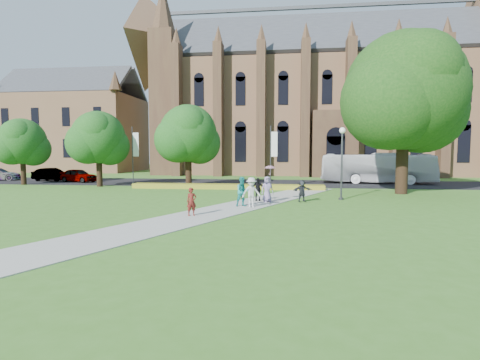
# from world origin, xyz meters

# --- Properties ---
(ground) EXTENTS (160.00, 160.00, 0.00)m
(ground) POSITION_xyz_m (0.00, 0.00, 0.00)
(ground) COLOR #3D7222
(ground) RESTS_ON ground
(road) EXTENTS (160.00, 10.00, 0.02)m
(road) POSITION_xyz_m (0.00, 20.00, 0.01)
(road) COLOR black
(road) RESTS_ON ground
(footpath) EXTENTS (15.58, 28.54, 0.04)m
(footpath) POSITION_xyz_m (0.00, 1.00, 0.02)
(footpath) COLOR #B2B2A8
(footpath) RESTS_ON ground
(flower_hedge) EXTENTS (18.00, 1.40, 0.45)m
(flower_hedge) POSITION_xyz_m (-2.00, 13.20, 0.23)
(flower_hedge) COLOR gold
(flower_hedge) RESTS_ON ground
(cathedral) EXTENTS (52.60, 18.25, 28.00)m
(cathedral) POSITION_xyz_m (10.00, 39.73, 12.98)
(cathedral) COLOR brown
(cathedral) RESTS_ON ground
(building_west) EXTENTS (22.00, 14.00, 18.30)m
(building_west) POSITION_xyz_m (-34.00, 42.00, 9.21)
(building_west) COLOR brown
(building_west) RESTS_ON ground
(streetlamp) EXTENTS (0.44, 0.44, 5.24)m
(streetlamp) POSITION_xyz_m (7.50, 6.50, 3.30)
(streetlamp) COLOR #38383D
(streetlamp) RESTS_ON ground
(large_tree) EXTENTS (9.60, 9.60, 13.20)m
(large_tree) POSITION_xyz_m (13.00, 11.00, 8.37)
(large_tree) COLOR #332114
(large_tree) RESTS_ON ground
(street_tree_0) EXTENTS (5.20, 5.20, 7.50)m
(street_tree_0) POSITION_xyz_m (-15.00, 14.00, 4.87)
(street_tree_0) COLOR #332114
(street_tree_0) RESTS_ON ground
(street_tree_1) EXTENTS (5.60, 5.60, 8.05)m
(street_tree_1) POSITION_xyz_m (-6.00, 14.50, 5.22)
(street_tree_1) COLOR #332114
(street_tree_1) RESTS_ON ground
(street_tree_2) EXTENTS (4.80, 4.80, 6.95)m
(street_tree_2) POSITION_xyz_m (-24.00, 15.00, 4.53)
(street_tree_2) COLOR #332114
(street_tree_2) RESTS_ON ground
(banner_pole_0) EXTENTS (0.70, 0.10, 6.00)m
(banner_pole_0) POSITION_xyz_m (2.11, 15.20, 3.39)
(banner_pole_0) COLOR #38383D
(banner_pole_0) RESTS_ON ground
(banner_pole_1) EXTENTS (0.70, 0.10, 6.00)m
(banner_pole_1) POSITION_xyz_m (-11.89, 15.20, 3.39)
(banner_pole_1) COLOR #38383D
(banner_pole_1) RESTS_ON ground
(tour_coach) EXTENTS (12.17, 3.79, 3.34)m
(tour_coach) POSITION_xyz_m (13.34, 21.02, 1.69)
(tour_coach) COLOR silver
(tour_coach) RESTS_ON road
(car_0) EXTENTS (4.78, 2.91, 1.52)m
(car_0) POSITION_xyz_m (-20.05, 18.71, 0.78)
(car_0) COLOR gray
(car_0) RESTS_ON road
(car_1) EXTENTS (4.84, 2.37, 1.53)m
(car_1) POSITION_xyz_m (-23.83, 19.53, 0.78)
(car_1) COLOR gray
(car_1) RESTS_ON road
(pedestrian_0) EXTENTS (0.66, 0.60, 1.52)m
(pedestrian_0) POSITION_xyz_m (-1.56, -1.65, 0.80)
(pedestrian_0) COLOR maroon
(pedestrian_0) RESTS_ON footpath
(pedestrian_1) EXTENTS (1.11, 1.01, 1.87)m
(pedestrian_1) POSITION_xyz_m (0.78, 2.12, 0.97)
(pedestrian_1) COLOR teal
(pedestrian_1) RESTS_ON footpath
(pedestrian_2) EXTENTS (1.36, 1.04, 1.85)m
(pedestrian_2) POSITION_xyz_m (1.36, 1.87, 0.97)
(pedestrian_2) COLOR #BCBCBC
(pedestrian_2) RESTS_ON footpath
(pedestrian_3) EXTENTS (0.98, 0.50, 1.61)m
(pedestrian_3) POSITION_xyz_m (1.53, 4.91, 0.85)
(pedestrian_3) COLOR black
(pedestrian_3) RESTS_ON footpath
(pedestrian_4) EXTENTS (1.01, 0.85, 1.76)m
(pedestrian_4) POSITION_xyz_m (2.23, 4.32, 0.92)
(pedestrian_4) COLOR gray
(pedestrian_4) RESTS_ON footpath
(pedestrian_5) EXTENTS (1.48, 0.96, 1.53)m
(pedestrian_5) POSITION_xyz_m (4.62, 4.85, 0.80)
(pedestrian_5) COLOR #282A30
(pedestrian_5) RESTS_ON footpath
(parasol) EXTENTS (0.89, 0.89, 0.65)m
(parasol) POSITION_xyz_m (2.41, 4.42, 2.13)
(parasol) COLOR #CF92AE
(parasol) RESTS_ON pedestrian_4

